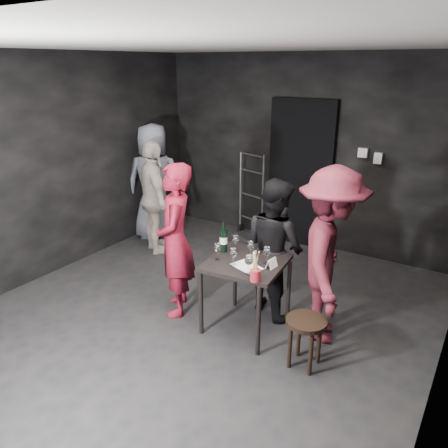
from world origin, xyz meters
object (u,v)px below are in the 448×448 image
Objects in this scene: tasting_table at (246,270)px; bystander_cream at (154,195)px; man_maroon at (331,245)px; server_red at (175,234)px; breadstick_cup at (256,267)px; wine_bottle at (224,240)px; woman_black at (275,248)px; hand_truck at (249,222)px; stool at (306,329)px; bystander_grey at (154,173)px.

tasting_table is 0.45× the size of bystander_cream.
server_red is at bearing 86.13° from man_maroon.
man_maroon is 0.77m from breadstick_cup.
man_maroon is 1.06m from wine_bottle.
woman_black is 0.72m from man_maroon.
hand_truck is 2.22m from woman_black.
wine_bottle is (1.74, -0.92, 0.03)m from bystander_cream.
man_maroon reaches higher than stool.
stool is 0.80m from man_maroon.
woman_black is 0.87× the size of bystander_cream.
stool is at bearing 127.22° from bystander_grey.
woman_black reaches higher than breadstick_cup.
wine_bottle is at bearing 74.82° from server_red.
bystander_cream reaches higher than wine_bottle.
stool is 0.23× the size of bystander_grey.
stool is 0.26× the size of server_red.
hand_truck is 0.64× the size of bystander_grey.
hand_truck reaches higher than tasting_table.
bystander_cream reaches higher than woman_black.
hand_truck is at bearing 112.94° from wine_bottle.
bystander_cream is at bearing 150.65° from breadstick_cup.
hand_truck is 4.05× the size of wine_bottle.
bystander_grey reaches higher than bystander_cream.
wine_bottle is (-0.31, 0.07, 0.22)m from tasting_table.
tasting_table is at bearing -13.51° from wine_bottle.
server_red is 1.57m from man_maroon.
hand_truck is 0.66× the size of man_maroon.
tasting_table is 0.47m from breadstick_cup.
hand_truck is at bearing -29.06° from woman_black.
tasting_table reaches higher than stool.
breadstick_cup is (1.07, -0.21, -0.01)m from server_red.
bystander_grey is at bearing 149.69° from tasting_table.
bystander_cream is (-2.79, 1.22, 0.46)m from stool.
hand_truck is at bearing 128.68° from stool.
woman_black is at bearing 133.64° from stool.
woman_black is 0.74× the size of man_maroon.
bystander_cream reaches higher than breadstick_cup.
server_red is at bearing 175.15° from stool.
woman_black is at bearing 46.78° from wine_bottle.
wine_bottle is at bearing 166.49° from tasting_table.
breadstick_cup is (0.27, -0.31, 0.23)m from tasting_table.
wine_bottle is (-1.03, -0.23, -0.10)m from man_maroon.
man_maroon is at bearing -161.48° from bystander_cream.
tasting_table is at bearing 106.43° from woman_black.
wine_bottle is 1.07× the size of breadstick_cup.
bystander_cream is 0.56m from bystander_grey.
wine_bottle is at bearing 163.93° from stool.
woman_black is (0.86, 0.57, -0.16)m from server_red.
bystander_grey is at bearing -167.89° from server_red.
woman_black is 0.57m from wine_bottle.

